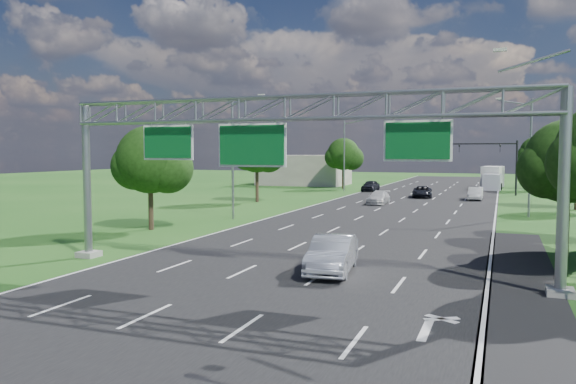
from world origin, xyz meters
The scene contains 19 objects.
ground centered at (0.00, 30.00, 0.00)m, with size 220.00×220.00×0.00m, color #1A4A16.
road centered at (0.00, 30.00, 0.00)m, with size 18.00×180.00×0.02m, color black.
road_flare centered at (10.20, 14.00, 0.00)m, with size 3.00×30.00×0.02m, color black.
sign_gantry centered at (0.33, 12.00, 6.89)m, with size 23.50×1.00×9.56m.
traffic_signal centered at (7.48, 65.00, 5.17)m, with size 12.21×0.24×7.00m.
streetlight_l_near centered at (-11.30, 30.00, 5.58)m, with size 2.97×0.22×10.16m.
streetlight_l_far centered at (-11.30, 65.00, 5.58)m, with size 2.97×0.22×10.16m.
streetlight_r_mid centered at (11.30, 40.00, 5.58)m, with size 2.97×0.22×10.16m.
tree_verge_la centered at (-13.92, 22.04, 4.76)m, with size 5.76×4.80×7.40m.
tree_verge_lb centered at (-15.92, 45.04, 5.41)m, with size 5.76×4.80×8.06m.
tree_verge_lc centered at (-12.92, 70.04, 4.98)m, with size 5.76×4.80×7.62m.
tree_verge_re centered at (14.08, 78.04, 5.20)m, with size 5.76×4.80×7.84m.
building_left centered at (-22.00, 78.00, 2.50)m, with size 14.00×10.00×5.00m, color gray.
silver_sedan centered at (2.09, 12.95, 0.85)m, with size 1.79×5.13×1.69m, color silver.
car_queue_a centered at (-2.92, 47.38, 0.68)m, with size 1.91×4.69×1.36m, color #BBBBBB.
car_queue_b centered at (0.28, 57.87, 0.69)m, with size 2.29×4.96×1.38m, color black.
car_queue_c centered at (-8.00, 66.35, 0.78)m, with size 1.83×4.55×1.55m, color black.
car_queue_d centered at (6.49, 56.48, 0.73)m, with size 1.55×4.44×1.46m, color silver.
box_truck centered at (8.00, 77.86, 1.61)m, with size 3.34×9.14×3.36m.
Camera 1 is at (9.29, -11.61, 5.54)m, focal length 35.00 mm.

